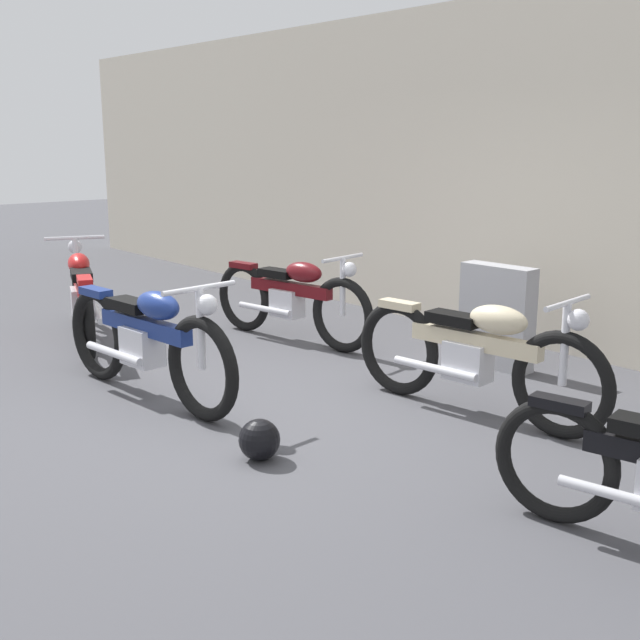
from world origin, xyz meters
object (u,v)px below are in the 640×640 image
(motorcycle_maroon, at_px, (292,298))
(motorcycle_red, at_px, (82,295))
(stone_marker, at_px, (497,317))
(motorcycle_cream, at_px, (476,354))
(helmet, at_px, (259,440))
(motorcycle_blue, at_px, (147,339))

(motorcycle_maroon, bearing_deg, motorcycle_red, -139.09)
(stone_marker, distance_m, motorcycle_cream, 1.32)
(helmet, relative_size, motorcycle_red, 0.13)
(stone_marker, bearing_deg, motorcycle_cream, -58.59)
(motorcycle_cream, relative_size, motorcycle_maroon, 1.04)
(stone_marker, distance_m, motorcycle_blue, 3.03)
(motorcycle_cream, relative_size, motorcycle_red, 1.03)
(motorcycle_cream, bearing_deg, stone_marker, 114.82)
(helmet, bearing_deg, motorcycle_red, 173.37)
(motorcycle_blue, height_order, motorcycle_maroon, motorcycle_blue)
(motorcycle_cream, relative_size, motorcycle_blue, 0.97)
(helmet, bearing_deg, motorcycle_maroon, 138.07)
(motorcycle_blue, distance_m, motorcycle_maroon, 2.09)
(motorcycle_cream, bearing_deg, motorcycle_blue, -145.18)
(helmet, distance_m, motorcycle_maroon, 3.04)
(motorcycle_blue, relative_size, motorcycle_maroon, 1.08)
(helmet, distance_m, motorcycle_cream, 1.77)
(motorcycle_red, bearing_deg, motorcycle_blue, -169.86)
(stone_marker, relative_size, motorcycle_maroon, 0.45)
(motorcycle_blue, bearing_deg, motorcycle_maroon, 104.31)
(helmet, relative_size, motorcycle_blue, 0.12)
(motorcycle_blue, bearing_deg, stone_marker, 61.65)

